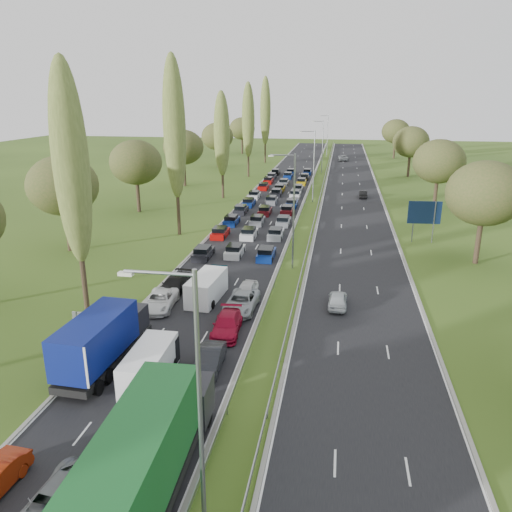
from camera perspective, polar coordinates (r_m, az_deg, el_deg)
The scene contains 26 objects.
ground at distance 88.62m, azimuth 6.56°, elevation 6.40°, with size 260.00×260.00×0.00m, color #314A17.
near_carriageway at distance 91.65m, azimuth 2.41°, elevation 6.88°, with size 10.50×215.00×0.04m, color black.
far_carriageway at distance 90.98m, azimuth 10.92°, elevation 6.49°, with size 10.50×215.00×0.04m, color black.
central_reservation at distance 90.96m, azimuth 6.66°, elevation 7.05°, with size 2.36×215.00×0.32m.
lamp_columns at distance 85.66m, azimuth 6.62°, elevation 10.08°, with size 0.18×140.18×12.00m.
poplar_row at distance 77.87m, azimuth -5.85°, elevation 14.06°, with size 2.80×127.80×22.44m.
woodland_left at distance 76.65m, azimuth -14.56°, elevation 10.00°, with size 8.00×166.00×11.10m.
woodland_right at distance 75.58m, azimuth 21.26°, elevation 9.26°, with size 8.00×153.00×11.10m.
traffic_queue_fill at distance 86.86m, azimuth 1.98°, elevation 6.57°, with size 9.10×68.50×0.80m.
near_car_2 at distance 43.52m, azimuth -10.93°, elevation -5.01°, with size 2.37×5.15×1.43m, color silver.
near_car_3 at distance 46.76m, azimuth -9.27°, elevation -3.24°, with size 2.09×5.14×1.49m, color black.
near_car_6 at distance 25.23m, azimuth -21.84°, elevation -24.91°, with size 2.49×5.40×1.50m, color gray.
near_car_7 at distance 47.70m, azimuth -4.87°, elevation -2.68°, with size 1.97×4.85×1.41m, color #043948.
near_car_9 at distance 33.77m, azimuth -5.36°, elevation -11.75°, with size 1.57×4.51×1.49m, color black.
near_car_10 at distance 42.36m, azimuth -1.68°, elevation -5.29°, with size 2.45×5.32×1.48m, color #9FA4A8.
near_car_11 at distance 38.48m, azimuth -3.35°, elevation -7.83°, with size 2.02×4.98×1.44m, color maroon.
near_car_12 at distance 44.94m, azimuth -1.11°, elevation -3.95°, with size 1.64×4.08×1.39m, color silver.
far_car_0 at distance 43.64m, azimuth 9.32°, elevation -4.91°, with size 1.59×3.96×1.35m, color #ADB4B7.
far_car_1 at distance 91.73m, azimuth 12.14°, elevation 6.94°, with size 1.38×3.95×1.30m, color black.
far_car_2 at distance 144.90m, azimuth 9.93°, elevation 11.01°, with size 2.67×5.80×1.61m, color slate.
blue_lorry at distance 34.96m, azimuth -17.05°, elevation -9.07°, with size 2.59×9.31×3.93m.
green_lorry at distance 23.18m, azimuth -13.51°, elevation -23.07°, with size 2.80×15.11×4.48m.
white_van_front at distance 33.14m, azimuth -11.93°, elevation -11.93°, with size 2.19×5.59×2.25m.
white_van_rear at distance 44.73m, azimuth -5.57°, elevation -3.51°, with size 2.24×5.70×2.29m.
info_sign at distance 39.66m, azimuth -19.22°, elevation -7.06°, with size 1.50×0.16×2.10m.
direction_sign at distance 64.58m, azimuth 18.69°, elevation 4.53°, with size 4.00×0.40×5.20m.
Camera 1 is at (9.05, -6.78, 17.39)m, focal length 35.00 mm.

